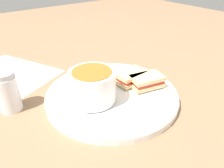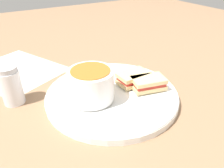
{
  "view_description": "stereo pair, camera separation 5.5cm",
  "coord_description": "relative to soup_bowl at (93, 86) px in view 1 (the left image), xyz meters",
  "views": [
    {
      "loc": [
        -0.29,
        -0.38,
        0.32
      ],
      "look_at": [
        0.0,
        0.0,
        0.04
      ],
      "focal_mm": 35.0,
      "sensor_mm": 36.0,
      "label": 1
    },
    {
      "loc": [
        -0.24,
        -0.41,
        0.32
      ],
      "look_at": [
        0.0,
        0.0,
        0.04
      ],
      "focal_mm": 35.0,
      "sensor_mm": 36.0,
      "label": 2
    }
  ],
  "objects": [
    {
      "name": "spoon",
      "position": [
        -0.01,
        0.07,
        -0.03
      ],
      "size": [
        0.09,
        0.08,
        0.01
      ],
      "rotation": [
        0.0,
        0.0,
        10.15
      ],
      "color": "silver",
      "rests_on": "plate"
    },
    {
      "name": "plate",
      "position": [
        0.06,
        0.0,
        -0.05
      ],
      "size": [
        0.34,
        0.34,
        0.02
      ],
      "color": "white",
      "rests_on": "ground_plane"
    },
    {
      "name": "soup_bowl",
      "position": [
        0.0,
        0.0,
        0.0
      ],
      "size": [
        0.11,
        0.11,
        0.08
      ],
      "color": "white",
      "rests_on": "plate"
    },
    {
      "name": "salt_shaker",
      "position": [
        -0.16,
        0.11,
        -0.01
      ],
      "size": [
        0.05,
        0.05,
        0.1
      ],
      "color": "silver",
      "rests_on": "ground_plane"
    },
    {
      "name": "sandwich_half_near",
      "position": [
        0.15,
        -0.03,
        -0.02
      ],
      "size": [
        0.09,
        0.07,
        0.03
      ],
      "rotation": [
        0.0,
        0.0,
        6.05
      ],
      "color": "#DBBC7F",
      "rests_on": "plate"
    },
    {
      "name": "sandwich_half_far",
      "position": [
        0.13,
        0.01,
        -0.02
      ],
      "size": [
        0.09,
        0.06,
        0.03
      ],
      "rotation": [
        0.0,
        0.0,
        6.33
      ],
      "color": "#DBBC7F",
      "rests_on": "plate"
    },
    {
      "name": "menu_sheet",
      "position": [
        -0.13,
        0.3,
        -0.06
      ],
      "size": [
        0.33,
        0.35,
        0.0
      ],
      "rotation": [
        0.0,
        0.0,
        0.44
      ],
      "color": "white",
      "rests_on": "ground_plane"
    },
    {
      "name": "ground_plane",
      "position": [
        0.06,
        0.0,
        -0.06
      ],
      "size": [
        2.4,
        2.4,
        0.0
      ],
      "primitive_type": "plane",
      "color": "#8E6B4C"
    }
  ]
}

